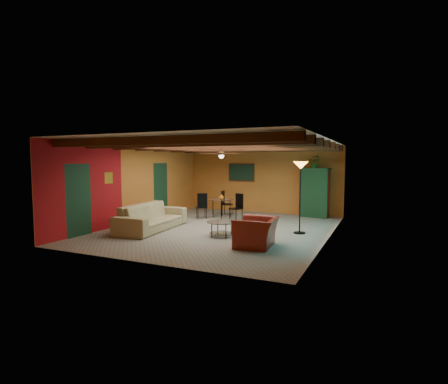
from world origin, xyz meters
The scene contains 11 objects.
room centered at (0.00, 0.11, 2.36)m, with size 6.52×8.01×2.71m.
sofa centered at (-1.92, -0.96, 0.40)m, with size 2.74×1.07×0.80m, color #9C8E65.
armchair centered at (1.74, -1.68, 0.36)m, with size 1.11×0.97×0.72m, color maroon.
coffee_table centered at (0.47, -0.99, 0.22)m, with size 0.85×0.85×0.43m, color white, non-canonical shape.
dining_table centered at (-0.94, 2.04, 0.48)m, with size 1.85×1.85×0.96m, color silver, non-canonical shape.
armoire centered at (2.20, 3.70, 0.90)m, with size 1.03×0.51×1.81m, color maroon.
floor_lamp centered at (2.37, 0.36, 1.06)m, with size 0.43×0.43×2.12m, color black, non-canonical shape.
ceiling_fan centered at (0.00, 0.00, 2.36)m, with size 1.50×1.50×0.44m, color #472614, non-canonical shape.
painting centered at (-0.90, 3.96, 1.65)m, with size 1.05×0.03×0.65m, color black.
potted_plant centered at (2.20, 3.70, 2.07)m, with size 0.47×0.40×0.52m, color #26661E.
vase centered at (-0.94, 2.04, 1.06)m, with size 0.18×0.18×0.19m, color orange.
Camera 1 is at (4.55, -9.84, 2.11)m, focal length 28.14 mm.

